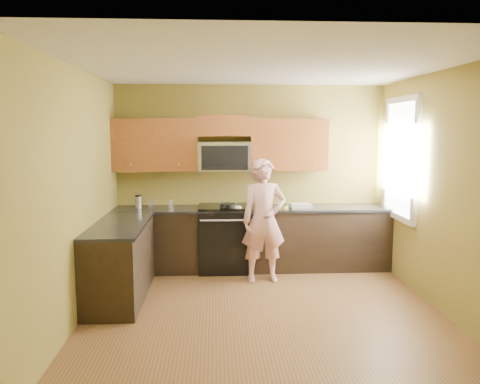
{
  "coord_description": "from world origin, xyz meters",
  "views": [
    {
      "loc": [
        -0.54,
        -4.93,
        2.03
      ],
      "look_at": [
        -0.2,
        1.3,
        1.2
      ],
      "focal_mm": 34.64,
      "sensor_mm": 36.0,
      "label": 1
    }
  ],
  "objects": [
    {
      "name": "upper_cab_left",
      "position": [
        -1.39,
        1.83,
        1.45
      ],
      "size": [
        1.22,
        0.33,
        0.75
      ],
      "primitive_type": null,
      "color": "brown",
      "rests_on": "wall_back"
    },
    {
      "name": "wall_left",
      "position": [
        -2.0,
        0.0,
        1.35
      ],
      "size": [
        0.0,
        4.0,
        4.0
      ],
      "primitive_type": "plane",
      "rotation": [
        1.57,
        0.0,
        1.57
      ],
      "color": "olive",
      "rests_on": "ground"
    },
    {
      "name": "window",
      "position": [
        1.98,
        1.2,
        1.65
      ],
      "size": [
        0.06,
        1.06,
        1.66
      ],
      "primitive_type": null,
      "color": "white",
      "rests_on": "wall_right"
    },
    {
      "name": "frying_pan",
      "position": [
        -0.36,
        1.56,
        0.95
      ],
      "size": [
        0.35,
        0.46,
        0.05
      ],
      "primitive_type": null,
      "rotation": [
        0.0,
        0.0,
        -0.31
      ],
      "color": "black",
      "rests_on": "stove"
    },
    {
      "name": "ceiling",
      "position": [
        0.0,
        0.0,
        2.7
      ],
      "size": [
        4.0,
        4.0,
        0.0
      ],
      "primitive_type": "plane",
      "rotation": [
        3.14,
        0.0,
        0.0
      ],
      "color": "white",
      "rests_on": "ground"
    },
    {
      "name": "countertop_back",
      "position": [
        0.0,
        1.69,
        0.9
      ],
      "size": [
        4.0,
        0.62,
        0.04
      ],
      "primitive_type": "cube",
      "color": "black",
      "rests_on": "cabinet_back_run"
    },
    {
      "name": "countertop_left",
      "position": [
        -1.69,
        0.6,
        0.9
      ],
      "size": [
        0.62,
        1.6,
        0.04
      ],
      "primitive_type": "cube",
      "color": "black",
      "rests_on": "cabinet_left_run"
    },
    {
      "name": "wall_right",
      "position": [
        2.0,
        0.0,
        1.35
      ],
      "size": [
        0.0,
        4.0,
        4.0
      ],
      "primitive_type": "plane",
      "rotation": [
        1.57,
        0.0,
        -1.57
      ],
      "color": "olive",
      "rests_on": "ground"
    },
    {
      "name": "wall_front",
      "position": [
        0.0,
        -2.0,
        1.35
      ],
      "size": [
        4.0,
        0.0,
        4.0
      ],
      "primitive_type": "plane",
      "rotation": [
        -1.57,
        0.0,
        0.0
      ],
      "color": "olive",
      "rests_on": "ground"
    },
    {
      "name": "napkin_b",
      "position": [
        0.18,
        1.71,
        0.95
      ],
      "size": [
        0.13,
        0.14,
        0.07
      ],
      "primitive_type": "ellipsoid",
      "rotation": [
        0.0,
        0.0,
        -0.1
      ],
      "color": "silver",
      "rests_on": "countertop_back"
    },
    {
      "name": "butter_tub",
      "position": [
        0.45,
        1.55,
        0.92
      ],
      "size": [
        0.14,
        0.14,
        0.09
      ],
      "primitive_type": null,
      "rotation": [
        0.0,
        0.0,
        0.22
      ],
      "color": "#FFEE43",
      "rests_on": "countertop_back"
    },
    {
      "name": "woman",
      "position": [
        0.11,
        1.15,
        0.83
      ],
      "size": [
        0.65,
        0.47,
        1.66
      ],
      "primitive_type": "imported",
      "rotation": [
        0.0,
        0.0,
        0.13
      ],
      "color": "#F47A81",
      "rests_on": "floor"
    },
    {
      "name": "upper_cab_right",
      "position": [
        0.54,
        1.83,
        1.45
      ],
      "size": [
        1.12,
        0.33,
        0.75
      ],
      "primitive_type": null,
      "color": "brown",
      "rests_on": "wall_back"
    },
    {
      "name": "floor",
      "position": [
        0.0,
        0.0,
        0.0
      ],
      "size": [
        4.0,
        4.0,
        0.0
      ],
      "primitive_type": "plane",
      "color": "brown",
      "rests_on": "ground"
    },
    {
      "name": "microwave",
      "position": [
        -0.4,
        1.8,
        1.45
      ],
      "size": [
        0.76,
        0.4,
        0.42
      ],
      "primitive_type": null,
      "color": "silver",
      "rests_on": "wall_back"
    },
    {
      "name": "stove",
      "position": [
        -0.4,
        1.68,
        0.47
      ],
      "size": [
        0.76,
        0.65,
        0.95
      ],
      "primitive_type": null,
      "color": "black",
      "rests_on": "floor"
    },
    {
      "name": "glass_b",
      "position": [
        -1.48,
        1.8,
        0.98
      ],
      "size": [
        0.09,
        0.09,
        0.12
      ],
      "primitive_type": "cylinder",
      "rotation": [
        0.0,
        0.0,
        0.26
      ],
      "color": "silver",
      "rests_on": "countertop_back"
    },
    {
      "name": "napkin_a",
      "position": [
        -0.22,
        1.5,
        0.95
      ],
      "size": [
        0.12,
        0.13,
        0.06
      ],
      "primitive_type": "ellipsoid",
      "rotation": [
        0.0,
        0.0,
        0.07
      ],
      "color": "silver",
      "rests_on": "countertop_back"
    },
    {
      "name": "glass_a",
      "position": [
        -1.18,
        1.69,
        0.98
      ],
      "size": [
        0.08,
        0.08,
        0.12
      ],
      "primitive_type": "cylinder",
      "rotation": [
        0.0,
        0.0,
        0.12
      ],
      "color": "silver",
      "rests_on": "countertop_back"
    },
    {
      "name": "travel_mug",
      "position": [
        -1.64,
        1.72,
        0.92
      ],
      "size": [
        0.11,
        0.11,
        0.19
      ],
      "primitive_type": null,
      "rotation": [
        0.0,
        0.0,
        0.35
      ],
      "color": "silver",
      "rests_on": "countertop_back"
    },
    {
      "name": "cabinet_back_run",
      "position": [
        0.0,
        1.7,
        0.44
      ],
      "size": [
        4.0,
        0.6,
        0.88
      ],
      "primitive_type": "cube",
      "color": "black",
      "rests_on": "floor"
    },
    {
      "name": "wall_back",
      "position": [
        0.0,
        2.0,
        1.35
      ],
      "size": [
        4.0,
        0.0,
        4.0
      ],
      "primitive_type": "plane",
      "rotation": [
        1.57,
        0.0,
        0.0
      ],
      "color": "olive",
      "rests_on": "ground"
    },
    {
      "name": "upper_cab_over_mw",
      "position": [
        -0.4,
        1.83,
        2.1
      ],
      "size": [
        0.76,
        0.33,
        0.3
      ],
      "primitive_type": "cube",
      "color": "brown",
      "rests_on": "wall_back"
    },
    {
      "name": "dish_towel",
      "position": [
        0.7,
        1.67,
        0.95
      ],
      "size": [
        0.32,
        0.27,
        0.05
      ],
      "primitive_type": "cube",
      "rotation": [
        0.0,
        0.0,
        0.09
      ],
      "color": "white",
      "rests_on": "countertop_back"
    },
    {
      "name": "cabinet_left_run",
      "position": [
        -1.7,
        0.6,
        0.44
      ],
      "size": [
        0.6,
        1.6,
        0.88
      ],
      "primitive_type": "cube",
      "color": "black",
      "rests_on": "floor"
    },
    {
      "name": "toast_slice",
      "position": [
        0.2,
        1.52,
        0.93
      ],
      "size": [
        0.11,
        0.11,
        0.01
      ],
      "primitive_type": "cube",
      "rotation": [
        0.0,
        0.0,
        -0.03
      ],
      "color": "#B27F47",
      "rests_on": "countertop_back"
    }
  ]
}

